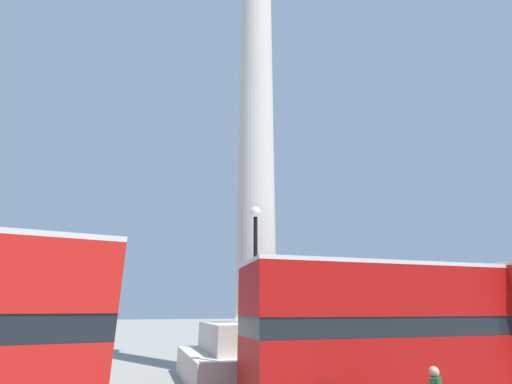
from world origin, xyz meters
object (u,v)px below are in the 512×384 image
bus_c (416,325)px  street_lamp (255,293)px  monument_column (256,191)px  equestrian_statue (28,336)px

bus_c → street_lamp: size_ratio=1.81×
street_lamp → monument_column: bearing=71.5°
bus_c → equestrian_statue: equestrian_statue is taller
monument_column → street_lamp: bearing=-108.5°
monument_column → equestrian_statue: (-10.07, 5.44, -6.90)m
bus_c → street_lamp: street_lamp is taller
monument_column → street_lamp: size_ratio=4.13×
equestrian_statue → street_lamp: 13.07m
bus_c → equestrian_statue: (-13.63, 11.21, -0.76)m
bus_c → street_lamp: 5.30m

